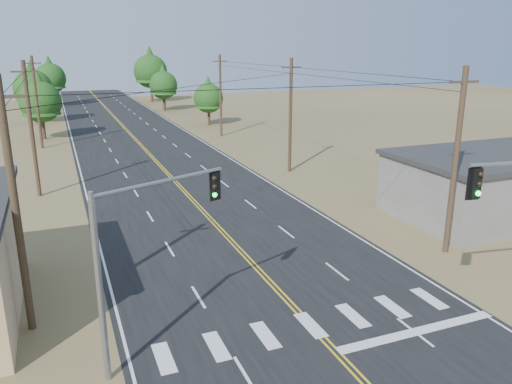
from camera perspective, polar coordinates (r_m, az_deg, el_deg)
road at (r=40.31m, az=-8.51°, el=0.42°), size 15.00×200.00×0.02m
building_right at (r=37.62m, az=26.66°, el=0.83°), size 15.00×8.00×4.00m
utility_pole_left_near at (r=20.72m, az=-25.80°, el=-1.59°), size 1.80×0.30×10.00m
utility_pole_left_mid at (r=40.28m, az=-24.29°, el=6.60°), size 1.80×0.30×10.00m
utility_pole_left_far at (r=60.12m, az=-23.76°, el=9.41°), size 1.80×0.30×10.00m
utility_pole_right_near at (r=28.21m, az=21.84°, el=3.28°), size 1.80×0.30×10.00m
utility_pole_right_mid at (r=44.60m, az=3.95°, el=8.79°), size 1.80×0.30×10.00m
utility_pole_right_far at (r=63.10m, az=-4.08°, el=10.98°), size 1.80×0.30×10.00m
signal_mast_left at (r=17.33m, az=-13.32°, el=-5.87°), size 4.94×2.23×6.67m
tree_left_near at (r=66.20m, az=-23.47°, el=9.87°), size 4.93×4.93×8.22m
tree_left_mid at (r=81.01m, az=-24.17°, el=11.12°), size 5.46×5.46×9.10m
tree_left_far at (r=102.97m, az=-22.50°, el=12.22°), size 5.65×5.65×9.42m
tree_right_near at (r=72.58m, az=-5.47°, el=10.96°), size 4.18×4.18×6.97m
tree_right_mid at (r=90.55m, az=-10.55°, el=12.23°), size 4.84×4.84×8.06m
tree_right_far at (r=105.61m, az=-11.99°, el=13.71°), size 6.67×6.67×11.11m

